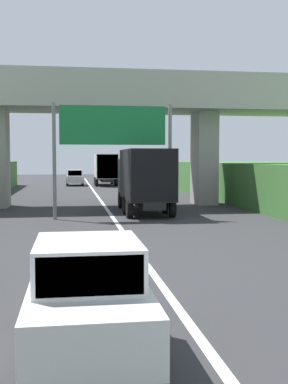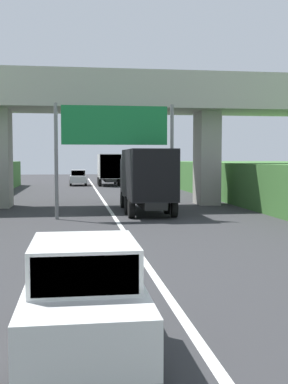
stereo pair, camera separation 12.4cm
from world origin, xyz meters
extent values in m
cube|color=white|center=(0.00, 30.11, 0.00)|extent=(0.20, 100.21, 0.01)
cube|color=#ADA89E|center=(0.00, 37.63, 6.49)|extent=(40.00, 4.80, 1.10)
cube|color=#ADA89E|center=(0.00, 35.41, 7.59)|extent=(40.00, 0.36, 1.10)
cube|color=#ADA89E|center=(0.00, 39.85, 7.59)|extent=(40.00, 0.36, 1.10)
cube|color=#9F9A91|center=(-6.48, 37.63, 2.97)|extent=(1.30, 2.20, 5.94)
cube|color=#9F9A91|center=(6.48, 37.63, 2.97)|extent=(1.30, 2.20, 5.94)
cylinder|color=slate|center=(-2.85, 30.95, 2.82)|extent=(0.18, 0.18, 5.64)
cylinder|color=slate|center=(2.85, 30.95, 2.82)|extent=(0.18, 0.18, 5.64)
cube|color=#167238|center=(0.00, 30.95, 4.59)|extent=(5.20, 0.12, 1.90)
cube|color=white|center=(0.00, 30.94, 4.59)|extent=(4.89, 0.01, 1.67)
cube|color=black|center=(1.74, 61.39, 0.66)|extent=(1.10, 7.30, 0.36)
cube|color=orange|center=(1.74, 63.99, 1.89)|extent=(2.10, 2.10, 2.10)
cube|color=#2D3842|center=(1.74, 65.01, 2.19)|extent=(1.89, 0.06, 0.90)
cube|color=#B7B7B2|center=(1.74, 60.34, 2.14)|extent=(2.30, 5.20, 2.60)
cube|color=gray|center=(1.74, 57.76, 2.14)|extent=(2.21, 0.04, 2.50)
cylinder|color=black|center=(0.77, 63.99, 0.48)|extent=(0.30, 0.96, 0.96)
cylinder|color=black|center=(2.71, 63.99, 0.48)|extent=(0.30, 0.96, 0.96)
cylinder|color=black|center=(0.67, 58.91, 0.48)|extent=(0.30, 0.96, 0.96)
cylinder|color=black|center=(2.81, 58.91, 0.48)|extent=(0.30, 0.96, 0.96)
cylinder|color=black|center=(0.67, 60.60, 0.48)|extent=(0.30, 0.96, 0.96)
cylinder|color=black|center=(2.81, 60.60, 0.48)|extent=(0.30, 0.96, 0.96)
cube|color=black|center=(1.87, 33.38, 0.66)|extent=(1.10, 7.30, 0.36)
cube|color=black|center=(1.87, 35.98, 1.89)|extent=(2.10, 2.10, 2.10)
cube|color=#2D3842|center=(1.87, 37.00, 2.19)|extent=(1.89, 0.06, 0.90)
cube|color=black|center=(1.87, 32.33, 2.14)|extent=(2.30, 5.20, 2.60)
cube|color=black|center=(1.87, 29.75, 2.14)|extent=(2.21, 0.04, 2.50)
cylinder|color=black|center=(0.90, 35.98, 0.48)|extent=(0.30, 0.96, 0.96)
cylinder|color=black|center=(2.84, 35.98, 0.48)|extent=(0.30, 0.96, 0.96)
cylinder|color=black|center=(0.80, 30.90, 0.48)|extent=(0.30, 0.96, 0.96)
cylinder|color=black|center=(2.94, 30.90, 0.48)|extent=(0.30, 0.96, 0.96)
cylinder|color=black|center=(0.80, 32.59, 0.48)|extent=(0.30, 0.96, 0.96)
cylinder|color=black|center=(2.94, 32.59, 0.48)|extent=(0.30, 0.96, 0.96)
cube|color=silver|center=(-1.83, 14.39, 0.70)|extent=(1.76, 4.10, 0.76)
cube|color=silver|center=(-1.83, 14.24, 1.40)|extent=(1.56, 1.90, 0.64)
cube|color=#2D3842|center=(-1.83, 13.32, 1.40)|extent=(1.44, 0.06, 0.54)
cylinder|color=black|center=(-2.65, 15.66, 0.32)|extent=(0.22, 0.64, 0.64)
cylinder|color=black|center=(-1.01, 15.66, 0.32)|extent=(0.22, 0.64, 0.64)
cylinder|color=black|center=(-2.65, 13.12, 0.32)|extent=(0.22, 0.64, 0.64)
cylinder|color=black|center=(-1.01, 13.12, 0.32)|extent=(0.22, 0.64, 0.64)
cube|color=#B2B5B7|center=(-1.62, 61.37, 0.70)|extent=(1.76, 4.10, 0.76)
cube|color=#B2B5B7|center=(-1.62, 61.22, 1.40)|extent=(1.56, 1.90, 0.64)
cube|color=#2D3842|center=(-1.62, 60.30, 1.40)|extent=(1.44, 0.06, 0.54)
cylinder|color=black|center=(-2.44, 62.64, 0.32)|extent=(0.22, 0.64, 0.64)
cylinder|color=black|center=(-0.80, 62.64, 0.32)|extent=(0.22, 0.64, 0.64)
cylinder|color=black|center=(-2.44, 60.10, 0.32)|extent=(0.22, 0.64, 0.64)
cylinder|color=black|center=(-0.80, 60.10, 0.32)|extent=(0.22, 0.64, 0.64)
camera|label=1|loc=(-2.07, 6.88, 2.95)|focal=45.82mm
camera|label=2|loc=(-1.95, 6.86, 2.95)|focal=45.82mm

